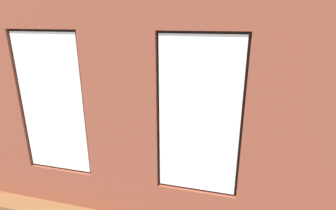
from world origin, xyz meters
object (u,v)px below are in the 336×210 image
object	(u,v)px
couch_by_window	(110,163)
table_plant_small	(165,113)
tv_flatscreen	(56,98)
potted_plant_by_left_couch	(252,111)
remote_black	(186,117)
media_console	(60,124)
candle_jar	(189,118)
remote_gray	(178,115)
potted_plant_mid_room_small	(222,117)
cup_ceramic	(205,115)
couch_left	(275,136)
potted_plant_corner_near_left	(274,103)
coffee_table	(185,119)
potted_plant_foreground_right	(109,94)
papasan_chair	(150,101)
potted_plant_corner_far_left	(308,179)

from	to	relation	value
couch_by_window	table_plant_small	world-z (taller)	couch_by_window
tv_flatscreen	potted_plant_by_left_couch	world-z (taller)	tv_flatscreen
remote_black	media_console	world-z (taller)	media_console
candle_jar	remote_gray	size ratio (longest dim) A/B	0.56
potted_plant_by_left_couch	couch_by_window	bearing A→B (deg)	53.11
table_plant_small	potted_plant_mid_room_small	size ratio (longest dim) A/B	0.51
table_plant_small	cup_ceramic	bearing A→B (deg)	-162.26
remote_gray	media_console	xyz separation A→B (m)	(2.71, 0.87, -0.17)
couch_left	potted_plant_corner_near_left	xyz separation A→B (m)	(-0.16, -1.67, 0.23)
couch_by_window	cup_ceramic	xyz separation A→B (m)	(-1.30, -2.34, 0.14)
coffee_table	cup_ceramic	distance (m)	0.47
media_console	tv_flatscreen	xyz separation A→B (m)	(0.00, -0.00, 0.65)
candle_jar	potted_plant_corner_near_left	distance (m)	2.47
tv_flatscreen	potted_plant_corner_near_left	xyz separation A→B (m)	(-5.02, -2.07, -0.36)
potted_plant_mid_room_small	potted_plant_foreground_right	bearing A→B (deg)	-10.15
coffee_table	potted_plant_foreground_right	distance (m)	2.90
couch_by_window	remote_gray	distance (m)	2.40
papasan_chair	potted_plant_corner_near_left	distance (m)	3.33
cup_ceramic	potted_plant_corner_near_left	distance (m)	2.05
couch_left	remote_black	xyz separation A→B (m)	(1.96, -0.35, 0.11)
candle_jar	potted_plant_by_left_couch	bearing A→B (deg)	-140.59
couch_by_window	tv_flatscreen	xyz separation A→B (m)	(2.03, -1.43, 0.59)
couch_by_window	potted_plant_corner_far_left	size ratio (longest dim) A/B	1.58
media_console	potted_plant_corner_near_left	xyz separation A→B (m)	(-5.02, -2.08, 0.29)
remote_gray	potted_plant_corner_far_left	xyz separation A→B (m)	(-2.32, 2.38, 0.15)
couch_by_window	candle_jar	bearing A→B (deg)	-115.71
candle_jar	potted_plant_mid_room_small	bearing A→B (deg)	-132.15
coffee_table	potted_plant_by_left_couch	distance (m)	1.88
couch_left	cup_ceramic	distance (m)	1.62
potted_plant_corner_near_left	potted_plant_by_left_couch	distance (m)	0.65
couch_left	candle_jar	world-z (taller)	couch_left
candle_jar	remote_black	xyz separation A→B (m)	(0.12, -0.13, -0.04)
papasan_chair	potted_plant_foreground_right	world-z (taller)	potted_plant_foreground_right
remote_gray	potted_plant_corner_far_left	world-z (taller)	potted_plant_corner_far_left
remote_gray	potted_plant_corner_far_left	bearing A→B (deg)	119.27
table_plant_small	potted_plant_by_left_couch	xyz separation A→B (m)	(-2.02, -1.18, -0.18)
remote_gray	media_console	size ratio (longest dim) A/B	0.17
remote_gray	tv_flatscreen	size ratio (longest dim) A/B	0.16
table_plant_small	potted_plant_foreground_right	distance (m)	2.56
candle_jar	tv_flatscreen	world-z (taller)	tv_flatscreen
couch_left	remote_black	bearing A→B (deg)	-98.29
cup_ceramic	remote_black	distance (m)	0.46
remote_black	coffee_table	bearing A→B (deg)	115.98
coffee_table	potted_plant_mid_room_small	distance (m)	1.06
potted_plant_corner_near_left	potted_plant_by_left_couch	xyz separation A→B (m)	(0.56, 0.27, -0.20)
remote_gray	tv_flatscreen	world-z (taller)	tv_flatscreen
couch_by_window	potted_plant_by_left_couch	size ratio (longest dim) A/B	3.29
potted_plant_by_left_couch	potted_plant_corner_far_left	size ratio (longest dim) A/B	0.48
table_plant_small	media_console	xyz separation A→B (m)	(2.43, 0.63, -0.27)
coffee_table	cup_ceramic	bearing A→B (deg)	-160.19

